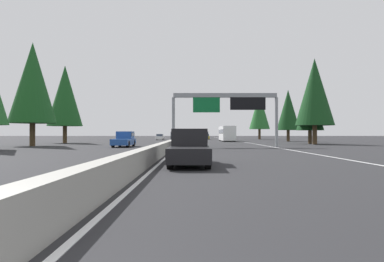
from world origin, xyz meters
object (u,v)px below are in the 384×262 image
at_px(sedan_distant_b, 189,144).
at_px(conifer_right_mid, 310,107).
at_px(conifer_left_near, 33,83).
at_px(minivan_near_right, 193,135).
at_px(conifer_right_far, 288,110).
at_px(sign_gantry_overhead, 226,104).
at_px(conifer_right_distant, 259,111).
at_px(sedan_far_right, 206,137).
at_px(conifer_right_near, 315,92).
at_px(oncoming_near, 124,139).
at_px(oncoming_far, 160,137).
at_px(pickup_mid_left, 190,147).
at_px(bus_distant_a, 227,133).
at_px(conifer_left_mid, 65,96).

xyz_separation_m(sedan_distant_b, conifer_right_mid, (22.67, -18.87, 5.14)).
xyz_separation_m(sedan_distant_b, conifer_left_near, (12.47, 20.18, 7.43)).
relative_size(minivan_near_right, conifer_right_far, 0.48).
bearing_deg(sign_gantry_overhead, minivan_near_right, 2.67).
bearing_deg(conifer_left_near, conifer_right_far, -57.48).
distance_m(minivan_near_right, conifer_right_distant, 38.60).
xyz_separation_m(sedan_far_right, conifer_left_near, (-48.77, 24.09, 7.43)).
distance_m(sedan_distant_b, conifer_right_far, 43.08).
xyz_separation_m(conifer_right_near, conifer_right_mid, (3.07, -0.35, -1.98)).
height_order(oncoming_near, conifer_left_near, conifer_left_near).
relative_size(sign_gantry_overhead, oncoming_near, 2.26).
height_order(sedan_distant_b, oncoming_far, same).
xyz_separation_m(conifer_right_near, conifer_left_near, (-7.13, 38.70, 0.31)).
bearing_deg(pickup_mid_left, conifer_right_mid, -27.37).
height_order(conifer_right_distant, conifer_left_near, conifer_left_near).
xyz_separation_m(conifer_right_far, conifer_right_distant, (25.45, 0.85, 1.48)).
distance_m(pickup_mid_left, oncoming_far, 68.20).
distance_m(sedan_distant_b, conifer_right_mid, 29.94).
bearing_deg(bus_distant_a, oncoming_near, 152.77).
distance_m(sedan_distant_b, minivan_near_right, 96.51).
bearing_deg(bus_distant_a, conifer_right_far, -100.03).
distance_m(sign_gantry_overhead, conifer_left_near, 24.94).
bearing_deg(conifer_right_mid, bus_distant_a, 33.28).
bearing_deg(conifer_left_near, oncoming_far, -16.30).
bearing_deg(conifer_left_near, oncoming_near, -100.67).
relative_size(sedan_distant_b, conifer_right_near, 0.34).
xyz_separation_m(oncoming_near, oncoming_far, (44.22, 0.01, -0.23)).
distance_m(pickup_mid_left, bus_distant_a, 53.87).
height_order(bus_distant_a, conifer_left_near, conifer_left_near).
height_order(sedan_far_right, conifer_right_far, conifer_right_far).
distance_m(oncoming_near, conifer_left_near, 14.41).
distance_m(sedan_distant_b, sedan_far_right, 61.36).
bearing_deg(oncoming_far, sedan_distant_b, 8.30).
xyz_separation_m(oncoming_far, conifer_right_near, (-34.78, -26.45, 7.12)).
distance_m(conifer_right_near, conifer_left_mid, 39.97).
height_order(conifer_right_near, conifer_right_distant, conifer_right_distant).
bearing_deg(oncoming_far, bus_distant_a, 47.05).
distance_m(sedan_distant_b, conifer_right_distant, 66.46).
height_order(oncoming_near, conifer_right_near, conifer_right_near).
bearing_deg(sedan_far_right, conifer_right_distant, -82.01).
relative_size(sedan_distant_b, conifer_right_distant, 0.34).
height_order(sedan_far_right, conifer_right_near, conifer_right_near).
relative_size(pickup_mid_left, conifer_left_mid, 0.43).
bearing_deg(conifer_left_near, sedan_far_right, -26.29).
relative_size(bus_distant_a, conifer_right_distant, 0.89).
distance_m(sign_gantry_overhead, sedan_distant_b, 11.41).
relative_size(oncoming_far, conifer_left_mid, 0.34).
xyz_separation_m(sedan_far_right, conifer_left_mid, (-35.62, 24.90, 7.22)).
height_order(oncoming_near, conifer_right_far, conifer_right_far).
xyz_separation_m(pickup_mid_left, minivan_near_right, (109.83, -0.11, 0.04)).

